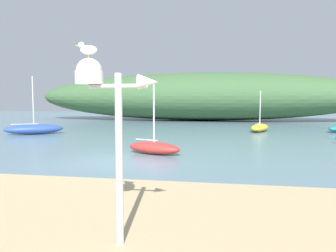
% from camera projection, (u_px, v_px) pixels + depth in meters
% --- Properties ---
extents(ground_plane, '(120.00, 120.00, 0.00)m').
position_uv_depth(ground_plane, '(114.00, 162.00, 13.18)').
color(ground_plane, slate).
extents(distant_hill, '(45.61, 11.35, 6.39)m').
position_uv_depth(distant_hill, '(201.00, 97.00, 41.96)').
color(distant_hill, '#3D6038').
rests_on(distant_hill, ground).
extents(mast_structure, '(1.36, 0.46, 3.05)m').
position_uv_depth(mast_structure, '(103.00, 94.00, 5.01)').
color(mast_structure, silver).
rests_on(mast_structure, beach_sand).
extents(seagull_on_radar, '(0.37, 0.17, 0.25)m').
position_uv_depth(seagull_on_radar, '(88.00, 49.00, 4.99)').
color(seagull_on_radar, orange).
rests_on(seagull_on_radar, mast_structure).
extents(sailboat_outer_mooring, '(4.38, 3.45, 4.49)m').
position_uv_depth(sailboat_outer_mooring, '(34.00, 129.00, 24.21)').
color(sailboat_outer_mooring, '#2D4C9E').
rests_on(sailboat_outer_mooring, ground).
extents(sailboat_by_sandbar, '(2.36, 3.57, 3.44)m').
position_uv_depth(sailboat_by_sandbar, '(260.00, 128.00, 26.38)').
color(sailboat_by_sandbar, gold).
rests_on(sailboat_by_sandbar, ground).
extents(sailboat_far_right, '(2.99, 1.88, 3.39)m').
position_uv_depth(sailboat_far_right, '(154.00, 148.00, 15.13)').
color(sailboat_far_right, '#B72D28').
rests_on(sailboat_far_right, ground).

